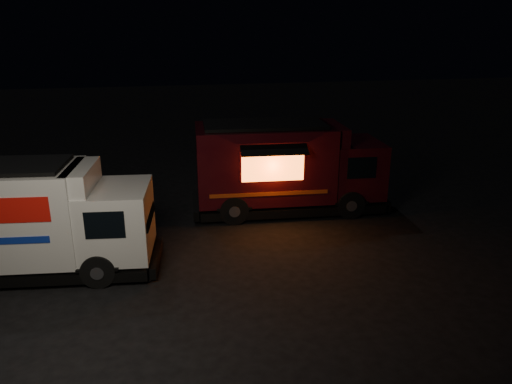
% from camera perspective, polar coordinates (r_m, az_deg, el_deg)
% --- Properties ---
extents(ground, '(80.00, 80.00, 0.00)m').
position_cam_1_polar(ground, '(12.83, -5.95, -8.89)').
color(ground, black).
rests_on(ground, ground).
extents(white_truck, '(6.38, 2.77, 2.80)m').
position_cam_1_polar(white_truck, '(13.35, -24.62, -2.86)').
color(white_truck, silver).
rests_on(white_truck, ground).
extents(red_truck, '(6.49, 2.76, 2.95)m').
position_cam_1_polar(red_truck, '(16.35, 3.81, 2.90)').
color(red_truck, '#36090D').
rests_on(red_truck, ground).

